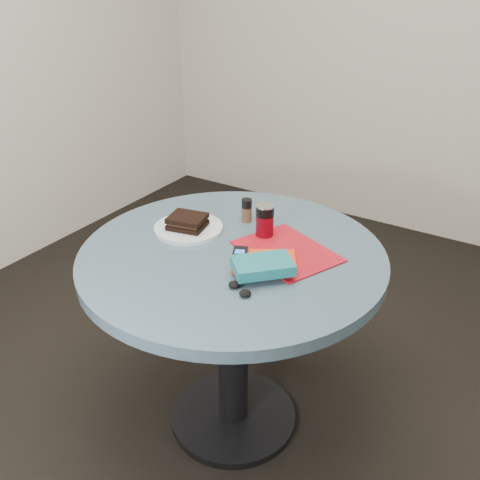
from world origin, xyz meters
The scene contains 11 objects.
ground centered at (0.00, 0.00, 0.00)m, with size 4.00×4.00×0.00m, color black.
table centered at (0.00, 0.00, 0.59)m, with size 1.00×1.00×0.75m.
plate centered at (-0.21, 0.05, 0.76)m, with size 0.24×0.24×0.02m, color silver.
sandwich centered at (-0.21, 0.04, 0.79)m, with size 0.14×0.13×0.04m.
soda_can centered at (0.04, 0.15, 0.81)m, with size 0.07×0.07×0.12m.
pepper_grinder centered at (-0.08, 0.22, 0.79)m, with size 0.05×0.05×0.09m.
magazine centered at (0.15, 0.09, 0.75)m, with size 0.32×0.24×0.01m, color maroon.
red_book centered at (0.13, -0.02, 0.76)m, with size 0.19×0.13×0.02m, color red.
novel centered at (0.16, -0.08, 0.79)m, with size 0.17×0.11×0.03m, color #155B67.
mp3_player centered at (0.06, -0.04, 0.78)m, with size 0.07×0.09×0.01m.
headphones centered at (0.15, -0.19, 0.76)m, with size 0.10×0.07×0.02m.
Camera 1 is at (0.83, -1.27, 1.60)m, focal length 40.00 mm.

